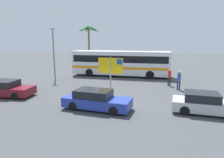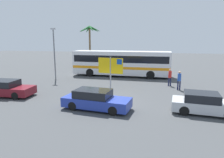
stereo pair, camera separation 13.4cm
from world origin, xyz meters
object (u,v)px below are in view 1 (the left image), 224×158
object	(u,v)px
car_maroon	(5,89)
car_silver	(204,103)
bus_front_coach	(121,62)
pedestrian_by_bus	(170,76)
pedestrian_near_sign	(179,79)
ferry_sign	(111,67)
car_blue	(96,100)

from	to	relation	value
car_maroon	car_silver	xyz separation A→B (m)	(15.23, -0.50, -0.00)
bus_front_coach	pedestrian_by_bus	world-z (taller)	bus_front_coach
car_maroon	pedestrian_near_sign	size ratio (longest dim) A/B	2.58
car_silver	car_maroon	bearing A→B (deg)	-177.74
ferry_sign	car_maroon	xyz separation A→B (m)	(-8.40, -2.61, -1.69)
car_maroon	car_blue	distance (m)	8.43
car_blue	pedestrian_near_sign	size ratio (longest dim) A/B	2.62
pedestrian_by_bus	pedestrian_near_sign	distance (m)	1.73
car_silver	bus_front_coach	bearing A→B (deg)	126.81
car_maroon	bus_front_coach	bearing A→B (deg)	52.78
car_maroon	ferry_sign	bearing A→B (deg)	13.22
bus_front_coach	ferry_sign	bearing A→B (deg)	-84.40
bus_front_coach	ferry_sign	distance (m)	8.96
bus_front_coach	pedestrian_near_sign	distance (m)	9.01
bus_front_coach	car_silver	world-z (taller)	bus_front_coach
bus_front_coach	car_blue	size ratio (longest dim) A/B	2.61
bus_front_coach	pedestrian_near_sign	size ratio (longest dim) A/B	6.85
bus_front_coach	pedestrian_by_bus	distance (m)	7.43
bus_front_coach	pedestrian_by_bus	xyz separation A→B (m)	(5.86, -4.50, -0.76)
ferry_sign	pedestrian_by_bus	xyz separation A→B (m)	(4.99, 4.40, -1.30)
pedestrian_by_bus	ferry_sign	bearing A→B (deg)	126.18
car_silver	pedestrian_by_bus	distance (m)	7.75
pedestrian_near_sign	car_silver	bearing A→B (deg)	-163.80
ferry_sign	car_silver	distance (m)	7.69
pedestrian_by_bus	bus_front_coach	bearing A→B (deg)	47.27
bus_front_coach	ferry_sign	size ratio (longest dim) A/B	3.81
bus_front_coach	pedestrian_by_bus	bearing A→B (deg)	-37.49
car_blue	car_silver	bearing A→B (deg)	12.55
ferry_sign	bus_front_coach	bearing A→B (deg)	103.51
bus_front_coach	pedestrian_near_sign	bearing A→B (deg)	-42.33
car_maroon	pedestrian_near_sign	world-z (taller)	pedestrian_near_sign
pedestrian_near_sign	car_blue	bearing A→B (deg)	145.55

